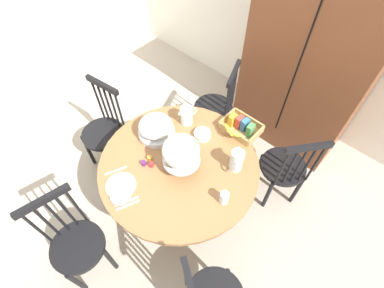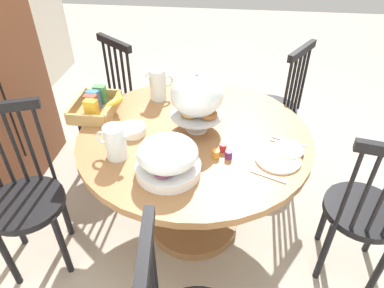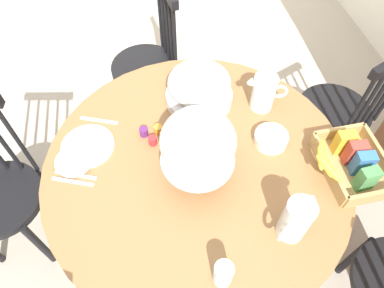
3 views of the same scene
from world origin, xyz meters
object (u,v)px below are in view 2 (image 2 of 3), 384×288
at_px(fruit_platter_covered, 168,158).
at_px(china_plate_small, 288,149).
at_px(china_plate_large, 278,159).
at_px(milk_pitcher, 116,143).
at_px(cereal_basket, 97,105).
at_px(cereal_bowl, 133,130).
at_px(windsor_chair_host_seat, 273,110).
at_px(windsor_chair_by_cabinet, 27,200).
at_px(orange_juice_pitcher, 158,86).
at_px(pastry_stand_with_dome, 198,97).
at_px(windsor_chair_far_side, 363,214).
at_px(drinking_glass, 205,85).
at_px(windsor_chair_near_window, 107,113).
at_px(dining_table, 194,162).

relative_size(fruit_platter_covered, china_plate_small, 2.00).
bearing_deg(china_plate_large, milk_pitcher, 94.75).
bearing_deg(cereal_basket, cereal_bowl, -126.55).
xyz_separation_m(windsor_chair_host_seat, fruit_platter_covered, (-1.10, 0.59, 0.37)).
bearing_deg(windsor_chair_by_cabinet, orange_juice_pitcher, -42.25).
bearing_deg(pastry_stand_with_dome, cereal_basket, 79.45).
bearing_deg(windsor_chair_by_cabinet, milk_pitcher, -81.31).
distance_m(windsor_chair_by_cabinet, china_plate_small, 1.40).
height_order(windsor_chair_far_side, drinking_glass, windsor_chair_far_side).
height_order(windsor_chair_host_seat, fruit_platter_covered, windsor_chair_host_seat).
bearing_deg(drinking_glass, windsor_chair_near_window, 79.58).
bearing_deg(cereal_bowl, drinking_glass, -34.57).
relative_size(windsor_chair_host_seat, cereal_bowl, 6.96).
bearing_deg(windsor_chair_host_seat, drinking_glass, 123.30).
bearing_deg(pastry_stand_with_dome, milk_pitcher, 127.67).
height_order(fruit_platter_covered, cereal_basket, fruit_platter_covered).
relative_size(windsor_chair_near_window, china_plate_large, 4.43).
xyz_separation_m(windsor_chair_far_side, orange_juice_pitcher, (0.55, 1.16, 0.38)).
relative_size(windsor_chair_near_window, windsor_chair_far_side, 1.00).
xyz_separation_m(cereal_basket, china_plate_large, (-0.33, -1.01, -0.04)).
bearing_deg(china_plate_large, windsor_chair_near_window, 56.07).
distance_m(china_plate_small, cereal_bowl, 0.81).
height_order(windsor_chair_by_cabinet, milk_pitcher, windsor_chair_by_cabinet).
relative_size(windsor_chair_by_cabinet, pastry_stand_with_dome, 2.83).
bearing_deg(fruit_platter_covered, windsor_chair_by_cabinet, 89.31).
bearing_deg(windsor_chair_host_seat, cereal_bowl, 134.55).
distance_m(milk_pitcher, cereal_bowl, 0.21).
distance_m(windsor_chair_by_cabinet, drinking_glass, 1.22).
bearing_deg(cereal_basket, windsor_chair_far_side, -103.49).
relative_size(milk_pitcher, cereal_bowl, 1.31).
distance_m(cereal_basket, cereal_bowl, 0.32).
relative_size(cereal_basket, china_plate_small, 2.11).
xyz_separation_m(orange_juice_pitcher, china_plate_small, (-0.45, -0.74, -0.07)).
bearing_deg(china_plate_small, china_plate_large, 141.79).
relative_size(windsor_chair_near_window, pastry_stand_with_dome, 2.83).
distance_m(windsor_chair_near_window, drinking_glass, 0.82).
bearing_deg(drinking_glass, china_plate_large, -147.12).
relative_size(windsor_chair_host_seat, fruit_platter_covered, 3.25).
xyz_separation_m(windsor_chair_host_seat, milk_pitcher, (-1.01, 0.85, 0.37)).
bearing_deg(cereal_bowl, china_plate_small, -94.63).
bearing_deg(cereal_basket, pastry_stand_with_dome, -100.55).
bearing_deg(windsor_chair_near_window, drinking_glass, -100.42).
xyz_separation_m(milk_pitcher, cereal_bowl, (0.20, -0.03, -0.06)).
bearing_deg(fruit_platter_covered, dining_table, -13.91).
xyz_separation_m(dining_table, windsor_chair_by_cabinet, (-0.32, 0.86, -0.08)).
height_order(dining_table, windsor_chair_host_seat, windsor_chair_host_seat).
bearing_deg(cereal_basket, orange_juice_pitcher, -58.56).
bearing_deg(windsor_chair_near_window, milk_pitcher, -156.45).
xyz_separation_m(fruit_platter_covered, cereal_bowl, (0.29, 0.24, -0.06)).
xyz_separation_m(windsor_chair_far_side, cereal_basket, (0.35, 1.48, 0.33)).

